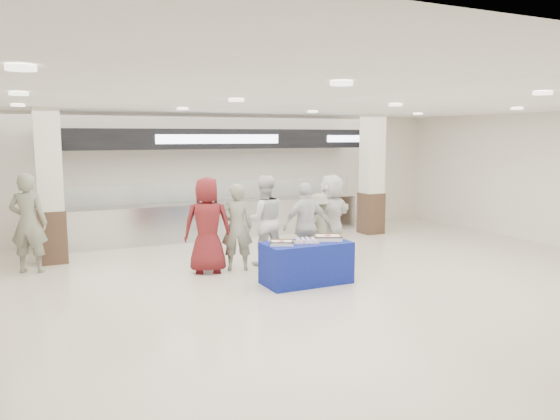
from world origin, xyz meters
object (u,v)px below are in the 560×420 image
soldier_a (237,227)px  chef_short (306,226)px  display_table (306,263)px  sheet_cake_left (282,242)px  chef_tall (264,220)px  sheet_cake_right (328,237)px  soldier_b (318,228)px  civilian_maroon (208,225)px  soldier_bg (28,223)px  civilian_white (331,216)px  cupcake_tray (306,241)px

soldier_a → chef_short: size_ratio=1.00×
display_table → sheet_cake_left: sheet_cake_left is taller
chef_tall → sheet_cake_right: bearing=119.6°
soldier_b → sheet_cake_left: bearing=29.9°
civilian_maroon → soldier_bg: size_ratio=0.96×
sheet_cake_right → chef_short: 1.00m
display_table → sheet_cake_right: size_ratio=2.61×
sheet_cake_left → civilian_maroon: size_ratio=0.26×
soldier_a → soldier_bg: 4.00m
civilian_maroon → sheet_cake_left: bearing=138.0°
chef_tall → chef_short: size_ratio=1.07×
display_table → soldier_b: (1.05, 1.43, 0.34)m
chef_tall → chef_short: bearing=146.5°
chef_short → civilian_white: (0.99, 0.69, 0.04)m
cupcake_tray → display_table: bearing=40.1°
sheet_cake_left → chef_short: chef_short is taller
cupcake_tray → soldier_a: size_ratio=0.30×
civilian_maroon → chef_tall: (1.25, 0.13, -0.01)m
chef_short → soldier_b: bearing=-141.7°
sheet_cake_right → cupcake_tray: sheet_cake_right is taller
soldier_a → chef_short: 1.38m
civilian_maroon → soldier_a: civilian_maroon is taller
chef_short → civilian_white: size_ratio=0.95×
soldier_a → chef_tall: size_ratio=0.93×
display_table → chef_tall: chef_tall is taller
display_table → civilian_maroon: (-1.34, 1.51, 0.56)m
sheet_cake_left → civilian_maroon: 1.75m
display_table → cupcake_tray: 0.41m
display_table → sheet_cake_left: bearing=-178.7°
sheet_cake_right → chef_tall: size_ratio=0.32×
civilian_maroon → chef_tall: 1.25m
sheet_cake_left → soldier_a: bearing=100.6°
sheet_cake_left → soldier_bg: bearing=142.4°
chef_tall → civilian_maroon: bearing=16.7°
chef_tall → civilian_white: chef_tall is taller
soldier_a → chef_tall: 0.70m
civilian_maroon → soldier_a: 0.58m
sheet_cake_left → civilian_white: size_ratio=0.27×
soldier_b → civilian_white: civilian_white is taller
sheet_cake_left → cupcake_tray: (0.47, -0.01, -0.01)m
cupcake_tray → soldier_bg: soldier_bg is taller
display_table → soldier_bg: bearing=145.7°
soldier_b → civilian_white: 0.59m
cupcake_tray → chef_short: chef_short is taller
sheet_cake_right → civilian_maroon: bearing=140.4°
sheet_cake_right → chef_short: (0.09, 0.99, 0.06)m
civilian_white → soldier_bg: size_ratio=0.93×
display_table → cupcake_tray: (-0.03, -0.03, 0.41)m
chef_tall → soldier_b: (1.15, -0.20, -0.20)m
cupcake_tray → civilian_maroon: (-1.31, 1.53, 0.15)m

